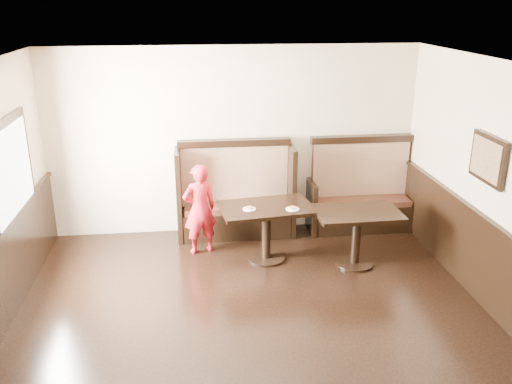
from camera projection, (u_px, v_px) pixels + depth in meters
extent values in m
plane|color=black|center=(265.00, 370.00, 5.28)|extent=(7.00, 7.00, 0.00)
plane|color=beige|center=(234.00, 141.00, 8.08)|extent=(5.50, 0.00, 5.50)
plane|color=white|center=(267.00, 80.00, 4.33)|extent=(7.00, 7.00, 0.00)
cube|color=black|center=(10.00, 170.00, 6.23)|extent=(0.05, 1.50, 1.20)
cube|color=white|center=(12.00, 170.00, 6.23)|extent=(0.01, 1.30, 1.00)
cube|color=black|center=(488.00, 159.00, 6.13)|extent=(0.04, 0.70, 0.55)
cube|color=olive|center=(486.00, 159.00, 6.13)|extent=(0.01, 0.60, 0.45)
cube|color=black|center=(236.00, 222.00, 8.22)|extent=(1.60, 0.50, 0.42)
cube|color=#3E1F13|center=(236.00, 207.00, 8.13)|extent=(1.54, 0.46, 0.09)
cube|color=#450D11|center=(235.00, 175.00, 8.18)|extent=(1.60, 0.12, 0.92)
cube|color=black|center=(234.00, 143.00, 8.01)|extent=(1.68, 0.16, 0.10)
cube|color=black|center=(179.00, 193.00, 8.06)|extent=(0.07, 0.72, 1.36)
cube|color=black|center=(290.00, 189.00, 8.25)|extent=(0.07, 0.72, 1.36)
cube|color=black|center=(361.00, 216.00, 8.44)|extent=(1.50, 0.50, 0.42)
cube|color=#3E1F13|center=(362.00, 201.00, 8.35)|extent=(1.44, 0.46, 0.09)
cube|color=#450D11|center=(360.00, 170.00, 8.40)|extent=(1.50, 0.12, 0.92)
cube|color=black|center=(362.00, 139.00, 8.23)|extent=(1.58, 0.16, 0.10)
cube|color=black|center=(310.00, 205.00, 8.38)|extent=(0.07, 0.72, 0.80)
cube|color=black|center=(408.00, 201.00, 8.56)|extent=(0.07, 0.72, 0.80)
cube|color=black|center=(266.00, 208.00, 7.28)|extent=(1.32, 0.92, 0.05)
cylinder|color=black|center=(266.00, 234.00, 7.41)|extent=(0.12, 0.12, 0.72)
cylinder|color=black|center=(266.00, 258.00, 7.53)|extent=(0.53, 0.53, 0.03)
cube|color=black|center=(358.00, 213.00, 7.14)|extent=(1.12, 0.75, 0.05)
cylinder|color=black|center=(356.00, 239.00, 7.27)|extent=(0.12, 0.12, 0.71)
cylinder|color=black|center=(354.00, 263.00, 7.39)|extent=(0.53, 0.53, 0.03)
imported|color=red|center=(200.00, 209.00, 7.53)|extent=(0.54, 0.44, 1.30)
cylinder|color=white|center=(249.00, 209.00, 7.16)|extent=(0.18, 0.18, 0.01)
cylinder|color=tan|center=(249.00, 208.00, 7.16)|extent=(0.11, 0.11, 0.01)
cylinder|color=#EABA54|center=(249.00, 207.00, 7.16)|extent=(0.09, 0.09, 0.01)
cylinder|color=white|center=(292.00, 209.00, 7.16)|extent=(0.18, 0.18, 0.01)
cylinder|color=tan|center=(293.00, 208.00, 7.16)|extent=(0.11, 0.11, 0.01)
cylinder|color=#EABA54|center=(293.00, 207.00, 7.15)|extent=(0.10, 0.10, 0.01)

